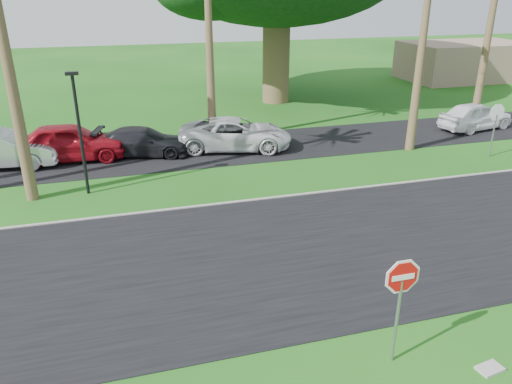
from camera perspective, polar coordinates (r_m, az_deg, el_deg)
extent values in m
plane|color=#144812|center=(13.62, 6.95, -10.85)|extent=(120.00, 120.00, 0.00)
cube|color=black|center=(15.19, 4.06, -6.85)|extent=(120.00, 8.00, 0.02)
cube|color=black|center=(24.52, -4.27, 4.88)|extent=(120.00, 5.00, 0.02)
cube|color=gray|center=(18.63, -0.14, -0.89)|extent=(120.00, 0.12, 0.06)
cylinder|color=gray|center=(11.10, 15.76, -14.10)|extent=(0.07, 0.07, 2.00)
cylinder|color=white|center=(10.49, 16.40, -9.26)|extent=(1.05, 0.02, 1.05)
cylinder|color=red|center=(10.49, 16.40, -9.26)|extent=(0.90, 0.02, 0.90)
cube|color=white|center=(10.49, 16.40, -9.26)|extent=(0.50, 0.02, 0.12)
cylinder|color=gray|center=(25.64, 25.44, 5.83)|extent=(0.07, 0.07, 2.00)
cylinder|color=white|center=(25.38, 25.86, 8.20)|extent=(1.05, 0.02, 1.05)
cylinder|color=red|center=(25.38, 25.86, 8.20)|extent=(0.90, 0.02, 0.90)
cube|color=white|center=(25.38, 25.86, 8.20)|extent=(0.50, 0.02, 0.12)
cone|color=brown|center=(19.25, -26.92, 15.20)|extent=(0.44, 0.44, 11.50)
cone|color=brown|center=(24.97, -5.34, 16.32)|extent=(0.44, 0.44, 9.50)
cone|color=brown|center=(24.74, 18.26, 14.10)|extent=(0.44, 0.44, 8.50)
cone|color=brown|center=(30.58, 25.36, 17.89)|extent=(0.44, 0.44, 12.00)
cylinder|color=brown|center=(34.38, 2.31, 15.19)|extent=(1.80, 1.80, 6.00)
cylinder|color=black|center=(19.64, -19.40, 5.93)|extent=(0.12, 0.12, 4.50)
cube|color=black|center=(19.15, -20.32, 12.61)|extent=(0.45, 0.25, 0.12)
cube|color=gray|center=(46.69, 22.75, 13.66)|extent=(10.00, 6.00, 3.00)
imported|color=silver|center=(24.48, -27.24, 4.33)|extent=(5.10, 2.25, 1.63)
imported|color=maroon|center=(24.21, -20.55, 5.35)|extent=(5.14, 2.32, 1.71)
imported|color=black|center=(24.06, -12.77, 5.61)|extent=(4.75, 2.88, 1.29)
imported|color=silver|center=(24.34, -2.35, 6.62)|extent=(5.88, 3.80, 1.51)
imported|color=white|center=(30.31, 23.82, 7.94)|extent=(4.64, 2.57, 1.49)
cube|color=#9B9A93|center=(12.14, 25.17, -17.80)|extent=(0.60, 0.43, 0.06)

